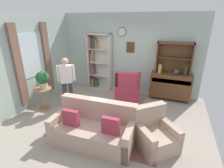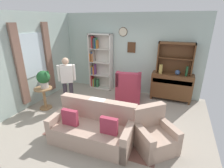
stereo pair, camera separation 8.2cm
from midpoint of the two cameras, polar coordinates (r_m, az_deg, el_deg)
name	(u,v)px [view 2 (the right image)]	position (r m, az deg, el deg)	size (l,w,h in m)	color
ground_plane	(106,118)	(4.84, -1.52, -11.31)	(5.40, 4.60, 0.02)	#9E9384
wall_back	(129,54)	(6.21, 6.23, 10.02)	(5.00, 0.09, 2.80)	#ADC1B7
wall_left	(30,61)	(5.73, -25.59, 7.10)	(0.16, 4.20, 2.80)	#ADC1B7
area_rug	(108,125)	(4.54, -0.67, -13.55)	(2.65, 1.92, 0.01)	brown
bookshelf	(99,62)	(6.52, -4.12, 7.36)	(0.90, 0.30, 2.10)	silver
sideboard	(171,86)	(5.98, 19.76, -0.52)	(1.30, 0.45, 0.92)	brown
sideboard_hutch	(176,54)	(5.81, 21.10, 9.54)	(1.10, 0.26, 1.00)	brown
vase_tall	(161,69)	(5.75, 16.52, 4.88)	(0.11, 0.11, 0.29)	tan
vase_round	(177,72)	(5.76, 21.61, 3.67)	(0.15, 0.15, 0.17)	#33476B
bottle_wine	(187,71)	(5.73, 24.28, 3.92)	(0.07, 0.07, 0.31)	#194223
couch_floral	(93,128)	(3.90, -5.82, -14.65)	(1.83, 0.91, 0.90)	tan
armchair_floral	(153,135)	(3.83, 14.44, -16.48)	(1.08, 1.08, 0.88)	tan
wingback_chair	(128,91)	(5.59, 5.99, -2.21)	(0.91, 0.93, 1.05)	#A33347
plant_stand	(44,96)	(5.49, -21.50, -3.75)	(0.52, 0.52, 0.67)	#997047
potted_plant_large	(44,78)	(5.29, -21.65, 1.87)	(0.38, 0.38, 0.52)	beige
person_reading	(67,79)	(5.19, -14.47, 1.56)	(0.48, 0.35, 1.56)	#38333D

